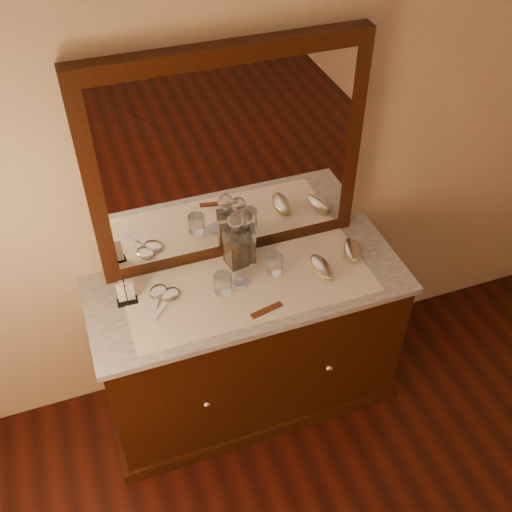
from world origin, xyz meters
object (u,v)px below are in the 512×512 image
(napkin_rack, at_px, (126,293))
(hand_mirror_inner, at_px, (169,298))
(decanter_left, at_px, (236,245))
(brush_far, at_px, (352,251))
(pin_dish, at_px, (240,282))
(brush_near, at_px, (322,268))
(dresser_cabinet, at_px, (249,346))
(hand_mirror_outer, at_px, (158,295))
(comb, at_px, (267,310))
(decanter_right, at_px, (246,241))
(mirror_frame, at_px, (228,160))

(napkin_rack, relative_size, hand_mirror_inner, 0.71)
(decanter_left, distance_m, brush_far, 0.55)
(pin_dish, relative_size, brush_near, 0.41)
(dresser_cabinet, relative_size, hand_mirror_outer, 6.78)
(comb, distance_m, hand_mirror_inner, 0.43)
(decanter_right, bearing_deg, brush_far, -16.81)
(hand_mirror_outer, bearing_deg, pin_dish, -7.35)
(hand_mirror_outer, bearing_deg, brush_far, -2.49)
(mirror_frame, relative_size, comb, 8.06)
(hand_mirror_inner, bearing_deg, napkin_rack, 164.67)
(pin_dish, relative_size, brush_far, 0.42)
(decanter_left, distance_m, decanter_right, 0.06)
(napkin_rack, height_order, brush_far, napkin_rack)
(decanter_left, xyz_separation_m, decanter_right, (0.05, 0.02, -0.01))
(dresser_cabinet, xyz_separation_m, comb, (0.02, -0.19, 0.45))
(comb, height_order, brush_near, brush_near)
(pin_dish, bearing_deg, napkin_rack, 172.88)
(dresser_cabinet, distance_m, mirror_frame, 0.97)
(dresser_cabinet, height_order, brush_near, brush_near)
(pin_dish, height_order, napkin_rack, napkin_rack)
(brush_far, bearing_deg, mirror_frame, 155.72)
(hand_mirror_inner, bearing_deg, brush_far, -0.51)
(brush_near, relative_size, hand_mirror_inner, 0.97)
(pin_dish, relative_size, comb, 0.50)
(decanter_right, bearing_deg, pin_dish, -117.74)
(napkin_rack, bearing_deg, brush_near, -7.61)
(napkin_rack, bearing_deg, mirror_frame, 18.54)
(pin_dish, bearing_deg, decanter_left, 79.34)
(hand_mirror_outer, bearing_deg, mirror_frame, 25.72)
(brush_near, bearing_deg, hand_mirror_inner, 174.35)
(pin_dish, xyz_separation_m, hand_mirror_inner, (-0.32, 0.01, 0.00))
(comb, bearing_deg, decanter_left, 83.71)
(comb, distance_m, napkin_rack, 0.61)
(napkin_rack, relative_size, brush_far, 0.75)
(decanter_left, bearing_deg, brush_far, -13.32)
(napkin_rack, distance_m, brush_near, 0.87)
(decanter_right, relative_size, brush_near, 1.54)
(brush_far, bearing_deg, dresser_cabinet, -178.66)
(decanter_right, relative_size, hand_mirror_outer, 1.34)
(brush_near, bearing_deg, dresser_cabinet, 171.69)
(comb, height_order, brush_far, brush_far)
(dresser_cabinet, height_order, pin_dish, pin_dish)
(brush_near, height_order, brush_far, brush_near)
(decanter_right, bearing_deg, hand_mirror_outer, -166.90)
(pin_dish, bearing_deg, brush_near, -8.26)
(pin_dish, height_order, decanter_right, decanter_right)
(napkin_rack, relative_size, brush_near, 0.74)
(hand_mirror_outer, relative_size, hand_mirror_inner, 1.11)
(mirror_frame, height_order, decanter_left, mirror_frame)
(brush_near, distance_m, hand_mirror_inner, 0.70)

